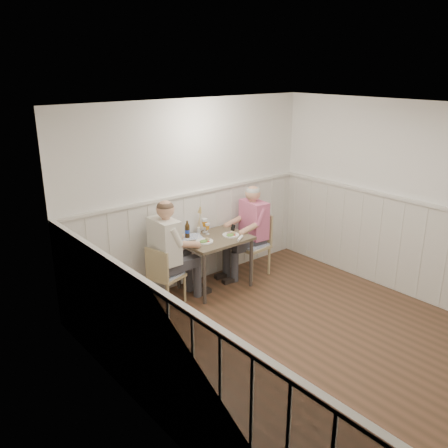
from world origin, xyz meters
The scene contains 16 objects.
ground_plane centered at (0.00, 0.00, 0.00)m, with size 4.50×4.50×0.00m, color #493220.
room_shell centered at (0.00, 0.00, 1.52)m, with size 4.04×4.54×2.60m.
wainscot centered at (0.00, 0.69, 0.69)m, with size 4.00×4.49×1.34m.
dining_table centered at (0.09, 1.84, 0.65)m, with size 0.93×0.70×0.75m.
chair_right centered at (0.85, 1.84, 0.50)m, with size 0.46×0.46×0.93m.
chair_left centered at (-0.74, 1.86, 0.44)m, with size 0.47×0.47×0.81m.
man_in_pink centered at (0.81, 1.88, 0.58)m, with size 0.67×0.46×1.38m.
diner_cream centered at (-0.65, 1.89, 0.60)m, with size 0.66×0.46×1.43m.
plate_man centered at (0.31, 1.76, 0.77)m, with size 0.23×0.23×0.06m.
plate_diner centered at (-0.13, 1.79, 0.77)m, with size 0.24×0.24×0.06m.
beer_glass_a centered at (0.11, 2.10, 0.89)m, with size 0.08×0.08×0.20m.
beer_glass_b centered at (0.10, 2.01, 0.86)m, with size 0.06×0.06×0.16m.
beer_bottle centered at (-0.20, 2.08, 0.86)m, with size 0.07×0.07×0.24m.
rolled_napkin centered at (0.31, 1.57, 0.77)m, with size 0.17×0.12×0.04m.
grass_vase centered at (0.03, 2.13, 0.93)m, with size 0.05×0.05×0.41m.
gingham_mat centered at (-0.16, 2.07, 0.75)m, with size 0.38×0.34×0.01m.
Camera 1 is at (-3.71, -2.96, 3.01)m, focal length 38.00 mm.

